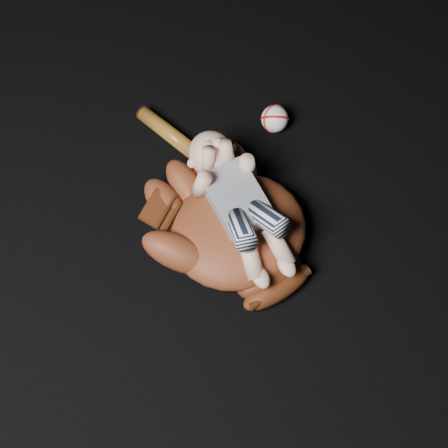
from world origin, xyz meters
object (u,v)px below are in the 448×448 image
(baseball_glove, at_px, (238,227))
(baseball_bat, at_px, (202,159))
(baseball, at_px, (275,119))
(newborn_baby, at_px, (243,206))

(baseball_glove, xyz_separation_m, baseball_bat, (0.06, 0.21, -0.05))
(baseball_bat, distance_m, baseball, 0.20)
(baseball_glove, relative_size, baseball_bat, 1.06)
(baseball_glove, bearing_deg, newborn_baby, 28.58)
(baseball_glove, xyz_separation_m, baseball, (0.26, 0.19, -0.03))
(baseball, bearing_deg, baseball_bat, 174.24)
(newborn_baby, distance_m, baseball, 0.32)
(baseball_glove, distance_m, baseball, 0.33)
(newborn_baby, height_order, baseball_bat, newborn_baby)
(newborn_baby, xyz_separation_m, baseball, (0.24, 0.18, -0.09))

